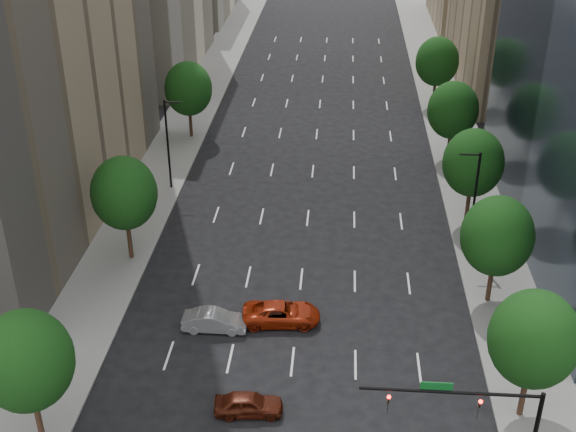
% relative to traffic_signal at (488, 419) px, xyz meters
% --- Properties ---
extents(sidewalk_left, '(6.00, 200.00, 0.15)m').
position_rel_traffic_signal_xyz_m(sidewalk_left, '(-26.03, 30.00, -5.10)').
color(sidewalk_left, slate).
rests_on(sidewalk_left, ground).
extents(sidewalk_right, '(6.00, 200.00, 0.15)m').
position_rel_traffic_signal_xyz_m(sidewalk_right, '(4.97, 30.00, -5.10)').
color(sidewalk_right, slate).
rests_on(sidewalk_right, ground).
extents(tree_right_1, '(5.20, 5.20, 8.75)m').
position_rel_traffic_signal_xyz_m(tree_right_1, '(3.47, 6.00, 0.58)').
color(tree_right_1, '#382316').
rests_on(tree_right_1, ground).
extents(tree_right_2, '(5.20, 5.20, 8.61)m').
position_rel_traffic_signal_xyz_m(tree_right_2, '(3.47, 18.00, 0.43)').
color(tree_right_2, '#382316').
rests_on(tree_right_2, ground).
extents(tree_right_3, '(5.20, 5.20, 8.89)m').
position_rel_traffic_signal_xyz_m(tree_right_3, '(3.47, 30.00, 0.72)').
color(tree_right_3, '#382316').
rests_on(tree_right_3, ground).
extents(tree_right_4, '(5.20, 5.20, 8.46)m').
position_rel_traffic_signal_xyz_m(tree_right_4, '(3.47, 44.00, 0.29)').
color(tree_right_4, '#382316').
rests_on(tree_right_4, ground).
extents(tree_right_5, '(5.20, 5.20, 8.75)m').
position_rel_traffic_signal_xyz_m(tree_right_5, '(3.47, 60.00, 0.58)').
color(tree_right_5, '#382316').
rests_on(tree_right_5, ground).
extents(tree_left_0, '(5.20, 5.20, 8.75)m').
position_rel_traffic_signal_xyz_m(tree_left_0, '(-24.53, 2.00, 0.58)').
color(tree_left_0, '#382316').
rests_on(tree_left_0, ground).
extents(tree_left_1, '(5.20, 5.20, 8.97)m').
position_rel_traffic_signal_xyz_m(tree_left_1, '(-24.53, 22.00, 0.79)').
color(tree_left_1, '#382316').
rests_on(tree_left_1, ground).
extents(tree_left_2, '(5.20, 5.20, 8.68)m').
position_rel_traffic_signal_xyz_m(tree_left_2, '(-24.53, 48.00, 0.50)').
color(tree_left_2, '#382316').
rests_on(tree_left_2, ground).
extents(streetlight_rn, '(1.70, 0.20, 9.00)m').
position_rel_traffic_signal_xyz_m(streetlight_rn, '(2.91, 25.00, -0.33)').
color(streetlight_rn, black).
rests_on(streetlight_rn, ground).
extents(streetlight_ln, '(1.70, 0.20, 9.00)m').
position_rel_traffic_signal_xyz_m(streetlight_ln, '(-23.96, 35.00, -0.33)').
color(streetlight_ln, black).
rests_on(streetlight_ln, ground).
extents(traffic_signal, '(9.12, 0.40, 7.38)m').
position_rel_traffic_signal_xyz_m(traffic_signal, '(0.00, 0.00, 0.00)').
color(traffic_signal, black).
rests_on(traffic_signal, ground).
extents(car_maroon, '(4.29, 2.00, 1.42)m').
position_rel_traffic_signal_xyz_m(car_maroon, '(-12.83, 5.00, -4.46)').
color(car_maroon, '#45170B').
rests_on(car_maroon, ground).
extents(car_silver, '(4.54, 1.60, 1.49)m').
position_rel_traffic_signal_xyz_m(car_silver, '(-16.21, 13.09, -4.43)').
color(car_silver, gray).
rests_on(car_silver, ground).
extents(car_red_far, '(5.71, 3.00, 1.53)m').
position_rel_traffic_signal_xyz_m(car_red_far, '(-11.62, 14.29, -4.41)').
color(car_red_far, maroon).
rests_on(car_red_far, ground).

